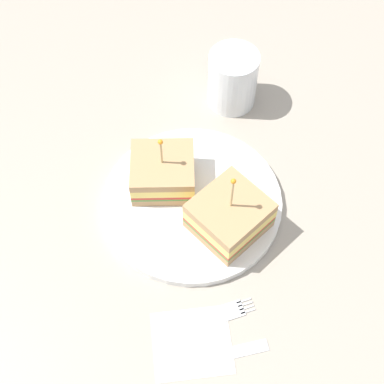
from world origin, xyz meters
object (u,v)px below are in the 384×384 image
object	(u,v)px
drink_glass	(232,81)
fork	(217,315)
plate	(192,202)
sandwich_half_back	(163,172)
sandwich_half_front	(229,215)
knife	(224,354)
napkin	(192,343)

from	to	relation	value
drink_glass	fork	size ratio (longest dim) A/B	0.94
plate	drink_glass	bearing A→B (deg)	-171.80
sandwich_half_back	fork	bearing A→B (deg)	46.47
sandwich_half_back	fork	world-z (taller)	sandwich_half_back
sandwich_half_front	fork	size ratio (longest dim) A/B	1.16
plate	knife	world-z (taller)	plate
plate	sandwich_half_front	size ratio (longest dim) A/B	2.21
plate	sandwich_half_front	bearing A→B (deg)	76.31
plate	fork	world-z (taller)	plate
drink_glass	knife	xyz separation A→B (cm)	(38.10, 15.90, -4.05)
plate	fork	distance (cm)	16.88
sandwich_half_front	drink_glass	bearing A→B (deg)	-157.19
sandwich_half_front	fork	xyz separation A→B (cm)	(11.94, 3.83, -3.84)
napkin	knife	xyz separation A→B (cm)	(-0.42, 4.19, 0.10)
knife	sandwich_half_front	bearing A→B (deg)	-157.57
sandwich_half_back	fork	xyz separation A→B (cm)	(14.39, 15.15, -3.59)
sandwich_half_front	fork	bearing A→B (deg)	17.79
sandwich_half_front	fork	world-z (taller)	sandwich_half_front
plate	drink_glass	xyz separation A→B (cm)	(-20.47, -2.95, 3.59)
drink_glass	fork	bearing A→B (deg)	21.08
drink_glass	plate	bearing A→B (deg)	8.20
napkin	knife	bearing A→B (deg)	95.69
fork	napkin	bearing A→B (deg)	-16.73
napkin	sandwich_half_front	bearing A→B (deg)	-171.53
plate	fork	xyz separation A→B (cm)	(13.48, 10.14, -0.47)
plate	fork	bearing A→B (deg)	36.95
napkin	fork	bearing A→B (deg)	163.27
sandwich_half_front	napkin	xyz separation A→B (cm)	(16.51, 2.46, -3.94)
sandwich_half_back	knife	bearing A→B (deg)	44.09
plate	knife	xyz separation A→B (cm)	(17.63, 12.95, -0.47)
sandwich_half_back	drink_glass	xyz separation A→B (cm)	(-19.56, 2.06, 0.46)
knife	napkin	bearing A→B (deg)	-84.31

